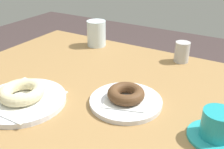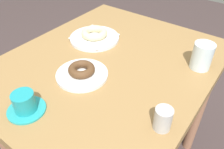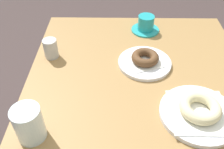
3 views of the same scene
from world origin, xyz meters
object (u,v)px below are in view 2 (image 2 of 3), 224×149
(donut_sugar_ring, at_px, (94,33))
(water_glass, at_px, (202,56))
(sugar_jar, at_px, (163,119))
(plate_sugar_ring, at_px, (95,38))
(plate_chocolate_ring, at_px, (82,75))
(donut_chocolate_ring, at_px, (82,69))
(coffee_cup, at_px, (25,103))

(donut_sugar_ring, xyz_separation_m, water_glass, (0.08, -0.47, 0.02))
(donut_sugar_ring, bearing_deg, sugar_jar, -119.91)
(donut_sugar_ring, bearing_deg, plate_sugar_ring, 0.00)
(plate_sugar_ring, xyz_separation_m, donut_sugar_ring, (0.00, 0.00, 0.03))
(plate_chocolate_ring, height_order, donut_chocolate_ring, donut_chocolate_ring)
(plate_sugar_ring, bearing_deg, donut_sugar_ring, 0.00)
(sugar_jar, bearing_deg, coffee_cup, 117.24)
(donut_sugar_ring, height_order, plate_chocolate_ring, donut_sugar_ring)
(plate_chocolate_ring, height_order, coffee_cup, coffee_cup)
(water_glass, bearing_deg, donut_sugar_ring, 99.24)
(donut_chocolate_ring, distance_m, sugar_jar, 0.35)
(sugar_jar, bearing_deg, donut_chocolate_ring, 83.14)
(donut_chocolate_ring, height_order, water_glass, water_glass)
(plate_sugar_ring, bearing_deg, water_glass, -80.76)
(plate_sugar_ring, relative_size, donut_chocolate_ring, 2.30)
(coffee_cup, bearing_deg, water_glass, -32.97)
(donut_sugar_ring, height_order, sugar_jar, sugar_jar)
(donut_sugar_ring, relative_size, sugar_jar, 1.63)
(donut_sugar_ring, relative_size, donut_chocolate_ring, 1.21)
(water_glass, height_order, sugar_jar, water_glass)
(plate_sugar_ring, height_order, donut_sugar_ring, donut_sugar_ring)
(plate_sugar_ring, distance_m, coffee_cup, 0.49)
(plate_chocolate_ring, distance_m, sugar_jar, 0.35)
(plate_chocolate_ring, relative_size, donut_chocolate_ring, 1.96)
(donut_sugar_ring, xyz_separation_m, donut_chocolate_ring, (-0.24, -0.14, -0.00))
(donut_sugar_ring, distance_m, plate_chocolate_ring, 0.28)
(donut_chocolate_ring, distance_m, coffee_cup, 0.24)
(plate_chocolate_ring, bearing_deg, plate_sugar_ring, 30.04)
(coffee_cup, bearing_deg, plate_sugar_ring, 13.71)
(water_glass, bearing_deg, coffee_cup, 147.03)
(plate_sugar_ring, height_order, water_glass, water_glass)
(plate_chocolate_ring, bearing_deg, donut_chocolate_ring, 0.00)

